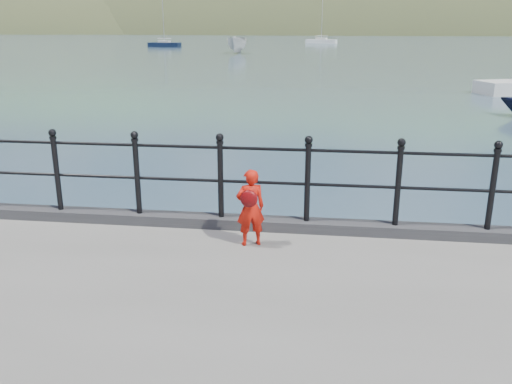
# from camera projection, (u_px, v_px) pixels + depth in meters

# --- Properties ---
(ground) EXTENTS (600.00, 600.00, 0.00)m
(ground) POSITION_uv_depth(u_px,v_px,m) (264.00, 287.00, 8.07)
(ground) COLOR #2D4251
(ground) RESTS_ON ground
(kerb) EXTENTS (60.00, 0.30, 0.15)m
(kerb) POSITION_uv_depth(u_px,v_px,m) (263.00, 223.00, 7.60)
(kerb) COLOR #28282B
(kerb) RESTS_ON quay
(railing) EXTENTS (18.11, 0.11, 1.20)m
(railing) POSITION_uv_depth(u_px,v_px,m) (264.00, 172.00, 7.38)
(railing) COLOR black
(railing) RESTS_ON kerb
(far_shore) EXTENTS (830.00, 200.00, 156.00)m
(far_shore) POSITION_uv_depth(u_px,v_px,m) (415.00, 85.00, 236.37)
(far_shore) COLOR #333A21
(far_shore) RESTS_ON ground
(child) EXTENTS (0.43, 0.36, 1.02)m
(child) POSITION_uv_depth(u_px,v_px,m) (250.00, 207.00, 6.92)
(child) COLOR red
(child) RESTS_ON quay
(launch_white) EXTENTS (2.17, 5.49, 2.10)m
(launch_white) POSITION_uv_depth(u_px,v_px,m) (237.00, 45.00, 66.48)
(launch_white) COLOR silver
(launch_white) RESTS_ON ground
(sailboat_deep) EXTENTS (5.74, 3.11, 8.23)m
(sailboat_deep) POSITION_uv_depth(u_px,v_px,m) (321.00, 41.00, 97.25)
(sailboat_deep) COLOR white
(sailboat_deep) RESTS_ON ground
(sailboat_left) EXTENTS (5.13, 2.19, 7.22)m
(sailboat_left) POSITION_uv_depth(u_px,v_px,m) (164.00, 45.00, 83.10)
(sailboat_left) COLOR black
(sailboat_left) RESTS_ON ground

